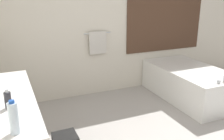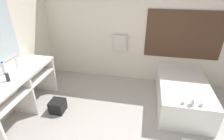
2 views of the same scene
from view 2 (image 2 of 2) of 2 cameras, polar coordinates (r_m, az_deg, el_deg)
wall_back_with_blinds at (r=4.28m, az=7.59°, el=13.37°), size 7.40×0.13×2.70m
vanity_counter at (r=3.66m, az=-27.82°, el=-4.28°), size 0.57×1.68×0.89m
sink_faucet at (r=3.77m, az=-28.74°, el=2.11°), size 0.09×0.04×0.18m
bathtub at (r=3.95m, az=21.82°, el=-6.47°), size 0.95×1.73×0.67m
water_bottle_2 at (r=3.59m, az=-31.85°, el=0.47°), size 0.07×0.07×0.24m
soap_dispenser at (r=3.33m, az=-30.96°, el=-1.96°), size 0.06×0.06×0.18m
waste_bin at (r=3.75m, az=-17.31°, el=-11.14°), size 0.28×0.28×0.25m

